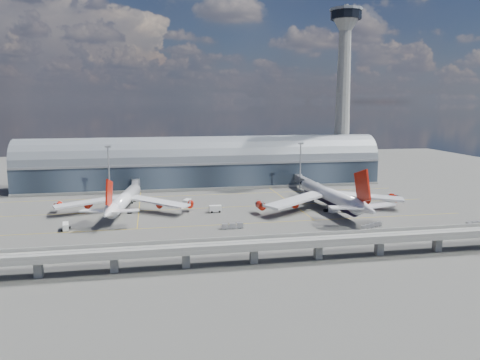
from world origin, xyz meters
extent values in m
plane|color=#474744|center=(0.00, 0.00, 0.00)|extent=(500.00, 500.00, 0.00)
cube|color=gold|center=(0.00, -10.00, 0.01)|extent=(200.00, 0.25, 0.01)
cube|color=gold|center=(0.00, 20.00, 0.01)|extent=(200.00, 0.25, 0.01)
cube|color=gold|center=(0.00, 50.00, 0.01)|extent=(200.00, 0.25, 0.01)
cube|color=gold|center=(-35.00, 30.00, 0.01)|extent=(0.25, 80.00, 0.01)
cube|color=gold|center=(35.00, 30.00, 0.01)|extent=(0.25, 80.00, 0.01)
cube|color=#202935|center=(0.00, 78.00, 7.00)|extent=(200.00, 28.00, 14.00)
cylinder|color=gray|center=(0.00, 78.00, 14.00)|extent=(200.00, 28.00, 28.00)
cube|color=gray|center=(0.00, 64.00, 14.00)|extent=(200.00, 1.00, 1.20)
cube|color=gray|center=(0.00, 78.00, 0.60)|extent=(200.00, 30.00, 1.20)
cube|color=gray|center=(85.00, 83.00, 4.00)|extent=(18.00, 18.00, 8.00)
cone|color=gray|center=(85.00, 83.00, 45.00)|extent=(10.00, 10.00, 90.00)
cone|color=gray|center=(85.00, 83.00, 92.00)|extent=(16.00, 16.00, 8.00)
cylinder|color=black|center=(85.00, 83.00, 97.00)|extent=(18.00, 18.00, 5.00)
cylinder|color=gray|center=(85.00, 83.00, 100.00)|extent=(19.00, 19.00, 1.50)
cylinder|color=gray|center=(85.00, 83.00, 101.50)|extent=(2.40, 2.40, 3.00)
cube|color=gray|center=(0.00, -55.00, 5.50)|extent=(220.00, 8.50, 1.20)
cube|color=gray|center=(0.00, -59.00, 6.60)|extent=(220.00, 0.40, 1.20)
cube|color=gray|center=(0.00, -51.00, 6.60)|extent=(220.00, 0.40, 1.20)
cube|color=gray|center=(0.00, -56.50, 6.15)|extent=(220.00, 0.12, 0.12)
cube|color=gray|center=(0.00, -53.50, 6.15)|extent=(220.00, 0.12, 0.12)
cube|color=gray|center=(-60.00, -55.00, 2.50)|extent=(2.20, 2.20, 5.00)
cube|color=gray|center=(-40.00, -55.00, 2.50)|extent=(2.20, 2.20, 5.00)
cube|color=gray|center=(-20.00, -55.00, 2.50)|extent=(2.20, 2.20, 5.00)
cube|color=gray|center=(0.00, -55.00, 2.50)|extent=(2.20, 2.20, 5.00)
cube|color=gray|center=(20.00, -55.00, 2.50)|extent=(2.20, 2.20, 5.00)
cube|color=gray|center=(40.00, -55.00, 2.50)|extent=(2.20, 2.20, 5.00)
cube|color=gray|center=(60.00, -55.00, 2.50)|extent=(2.20, 2.20, 5.00)
cylinder|color=gray|center=(-50.00, 55.00, 12.50)|extent=(0.70, 0.70, 25.00)
cube|color=gray|center=(-50.00, 55.00, 25.20)|extent=(3.00, 0.40, 1.00)
cylinder|color=gray|center=(50.00, 55.00, 12.50)|extent=(0.70, 0.70, 25.00)
cube|color=gray|center=(50.00, 55.00, 25.20)|extent=(3.00, 0.40, 1.00)
cylinder|color=white|center=(-40.95, 19.39, 5.48)|extent=(12.96, 47.18, 5.66)
cone|color=white|center=(-36.84, 45.15, 5.48)|extent=(6.70, 7.87, 5.66)
cone|color=white|center=(-45.33, -8.12, 6.19)|extent=(7.25, 11.36, 5.66)
cube|color=#AD1607|center=(-44.91, -5.50, 13.17)|extent=(2.27, 10.53, 11.70)
cube|color=white|center=(-55.83, 19.97, 4.77)|extent=(29.24, 15.94, 2.29)
cube|color=white|center=(-26.62, 15.32, 4.77)|extent=(27.00, 22.81, 2.29)
cylinder|color=#AD1607|center=(-56.10, 21.80, 3.18)|extent=(3.49, 4.81, 2.83)
cylinder|color=#AD1607|center=(-69.08, 23.87, 3.18)|extent=(3.49, 4.81, 2.83)
cylinder|color=#AD1607|center=(-25.80, 16.98, 3.18)|extent=(3.49, 4.81, 2.83)
cylinder|color=#AD1607|center=(-12.81, 14.91, 3.18)|extent=(3.49, 4.81, 2.83)
cylinder|color=gray|center=(-38.35, 35.71, 1.33)|extent=(0.44, 0.44, 2.65)
cylinder|color=gray|center=(-44.30, 16.34, 1.33)|extent=(0.53, 0.53, 2.65)
cylinder|color=gray|center=(-38.71, 15.45, 1.33)|extent=(0.53, 0.53, 2.65)
cylinder|color=black|center=(-44.30, 16.34, 0.49)|extent=(2.13, 1.61, 1.33)
cylinder|color=black|center=(-38.71, 15.45, 0.49)|extent=(2.13, 1.61, 1.33)
cylinder|color=white|center=(48.33, 7.52, 6.28)|extent=(9.64, 51.77, 6.17)
cone|color=white|center=(46.38, 36.38, 6.28)|extent=(6.73, 8.91, 6.17)
cone|color=white|center=(50.43, -23.47, 7.13)|extent=(7.02, 13.16, 6.17)
cube|color=#AD1607|center=(50.22, -20.28, 15.22)|extent=(1.60, 12.75, 14.10)
cube|color=white|center=(31.85, 4.27, 5.43)|extent=(31.76, 24.19, 2.64)
cube|color=white|center=(65.11, 6.52, 5.43)|extent=(32.78, 20.90, 2.64)
cylinder|color=black|center=(48.33, 7.52, 4.58)|extent=(8.36, 46.44, 5.25)
cylinder|color=#AD1607|center=(31.09, 6.35, 3.51)|extent=(3.76, 5.54, 3.41)
cylinder|color=#AD1607|center=(16.30, 5.35, 3.51)|extent=(3.76, 5.54, 3.41)
cylinder|color=#AD1607|center=(65.58, 8.69, 3.51)|extent=(3.76, 5.54, 3.41)
cylinder|color=#AD1607|center=(80.36, 9.69, 3.51)|extent=(3.76, 5.54, 3.41)
cylinder|color=gray|center=(47.11, 25.63, 1.60)|extent=(0.53, 0.53, 3.19)
cylinder|color=gray|center=(45.22, 3.04, 1.60)|extent=(0.64, 0.64, 3.19)
cylinder|color=gray|center=(52.02, 3.50, 1.60)|extent=(0.64, 0.64, 3.19)
cylinder|color=black|center=(45.22, 3.04, 0.59)|extent=(2.44, 1.75, 1.60)
cylinder|color=black|center=(52.02, 3.50, 0.59)|extent=(2.44, 1.75, 1.60)
cube|color=gray|center=(-37.45, 52.00, 5.20)|extent=(3.00, 24.00, 3.00)
cube|color=gray|center=(-37.45, 40.00, 5.20)|extent=(3.60, 3.60, 3.40)
cylinder|color=gray|center=(-37.45, 64.00, 5.20)|extent=(4.40, 4.40, 4.00)
cylinder|color=gray|center=(-37.45, 40.00, 1.70)|extent=(0.50, 0.50, 3.40)
cylinder|color=black|center=(-37.45, 40.00, 0.35)|extent=(1.40, 0.80, 0.80)
cube|color=gray|center=(51.83, 50.00, 5.20)|extent=(3.00, 28.00, 3.00)
cube|color=gray|center=(51.83, 36.00, 5.20)|extent=(3.60, 3.60, 3.40)
cylinder|color=gray|center=(51.83, 64.00, 5.20)|extent=(4.40, 4.40, 4.00)
cylinder|color=gray|center=(51.83, 36.00, 1.70)|extent=(0.50, 0.50, 3.40)
cylinder|color=black|center=(51.83, 36.00, 0.35)|extent=(1.40, 0.80, 0.80)
cube|color=silver|center=(-61.02, -6.65, 1.42)|extent=(3.02, 6.46, 2.31)
cylinder|color=black|center=(-60.70, -4.69, 0.40)|extent=(2.32, 1.15, 0.80)
cylinder|color=black|center=(-61.34, -8.61, 0.40)|extent=(2.32, 1.15, 0.80)
cube|color=silver|center=(-2.45, 10.98, 1.67)|extent=(5.25, 2.49, 2.71)
cylinder|color=black|center=(-0.78, 10.95, 0.47)|extent=(0.98, 2.62, 0.94)
cylinder|color=black|center=(-4.12, 11.01, 0.47)|extent=(0.98, 2.62, 0.94)
cube|color=silver|center=(49.40, 1.27, 1.74)|extent=(8.90, 6.10, 2.82)
cylinder|color=black|center=(51.89, 0.04, 0.49)|extent=(2.08, 2.87, 0.98)
cylinder|color=black|center=(46.91, 2.51, 0.49)|extent=(2.08, 2.87, 0.98)
cube|color=silver|center=(84.49, 19.44, 1.70)|extent=(4.57, 6.81, 2.75)
cylinder|color=black|center=(83.76, 21.34, 0.48)|extent=(2.81, 1.85, 0.95)
cylinder|color=black|center=(85.23, 17.54, 0.48)|extent=(2.81, 1.85, 0.95)
cube|color=silver|center=(-13.53, 25.52, 1.72)|extent=(4.49, 5.93, 2.80)
cylinder|color=black|center=(-14.25, 27.09, 0.48)|extent=(2.85, 2.00, 0.97)
cylinder|color=black|center=(-12.82, 23.95, 0.48)|extent=(2.85, 2.00, 0.97)
cube|color=silver|center=(-44.96, 28.31, 1.61)|extent=(6.45, 4.82, 2.62)
cylinder|color=black|center=(-43.24, 29.19, 0.45)|extent=(1.96, 2.66, 0.91)
cylinder|color=black|center=(-46.69, 27.43, 0.45)|extent=(1.96, 2.66, 0.91)
cube|color=gray|center=(-2.56, -16.50, 0.28)|extent=(2.84, 2.01, 0.34)
cube|color=#A3A3A8|center=(-2.56, -16.50, 1.19)|extent=(2.38, 1.86, 1.69)
cube|color=gray|center=(0.37, -16.27, 0.28)|extent=(2.84, 2.01, 0.34)
cube|color=#A3A3A8|center=(0.37, -16.27, 1.19)|extent=(2.38, 1.86, 1.69)
cube|color=gray|center=(3.29, -16.05, 0.28)|extent=(2.84, 2.01, 0.34)
cube|color=#A3A3A8|center=(3.29, -16.05, 1.19)|extent=(2.38, 1.86, 1.69)
cube|color=gray|center=(48.23, -26.87, 0.22)|extent=(2.51, 2.16, 0.26)
cube|color=#A3A3A8|center=(48.23, -26.87, 0.93)|extent=(2.15, 1.93, 1.32)
cube|color=gray|center=(50.32, -25.93, 0.22)|extent=(2.51, 2.16, 0.26)
cube|color=#A3A3A8|center=(50.32, -25.93, 0.93)|extent=(2.15, 1.93, 1.32)
cube|color=gray|center=(52.42, -24.99, 0.22)|extent=(2.51, 2.16, 0.26)
cube|color=#A3A3A8|center=(52.42, -24.99, 0.93)|extent=(2.15, 1.93, 1.32)
cube|color=gray|center=(54.51, -24.05, 0.22)|extent=(2.51, 2.16, 0.26)
cube|color=#A3A3A8|center=(54.51, -24.05, 0.93)|extent=(2.15, 1.93, 1.32)
cube|color=gray|center=(56.61, -23.11, 0.22)|extent=(2.51, 2.16, 0.26)
cube|color=#A3A3A8|center=(56.61, -23.11, 0.93)|extent=(2.15, 1.93, 1.32)
cube|color=gray|center=(90.00, -30.05, 0.24)|extent=(2.40, 1.67, 0.29)
cube|color=#A3A3A8|center=(90.00, -30.05, 1.02)|extent=(2.01, 1.55, 1.45)
cube|color=gray|center=(92.51, -29.92, 0.24)|extent=(2.40, 1.67, 0.29)
cube|color=#A3A3A8|center=(92.51, -29.92, 1.02)|extent=(2.01, 1.55, 1.45)
cube|color=gray|center=(95.02, -29.79, 0.24)|extent=(2.40, 1.67, 0.29)
cube|color=#A3A3A8|center=(95.02, -29.79, 1.02)|extent=(2.01, 1.55, 1.45)
camera|label=1|loc=(-28.80, -184.41, 47.10)|focal=35.00mm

